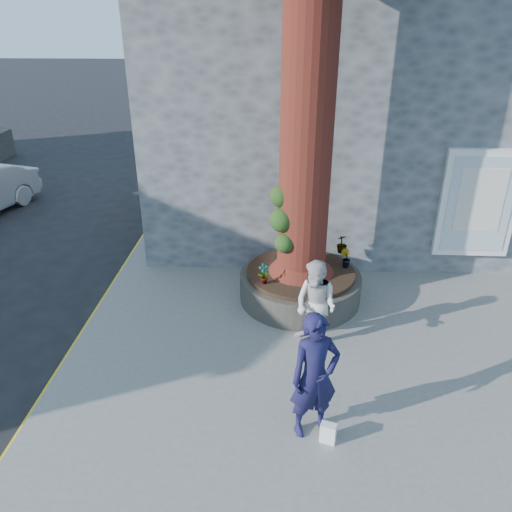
{
  "coord_description": "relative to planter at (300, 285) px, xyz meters",
  "views": [
    {
      "loc": [
        0.37,
        -6.38,
        5.09
      ],
      "look_at": [
        -0.02,
        1.5,
        1.25
      ],
      "focal_mm": 35.0,
      "sensor_mm": 36.0,
      "label": 1
    }
  ],
  "objects": [
    {
      "name": "man",
      "position": [
        0.06,
        -3.4,
        0.59
      ],
      "size": [
        0.75,
        0.61,
        1.77
      ],
      "primitive_type": "imported",
      "rotation": [
        0.0,
        0.0,
        0.33
      ],
      "color": "#17153C",
      "rests_on": "pavement"
    },
    {
      "name": "woman",
      "position": [
        0.19,
        -1.49,
        0.47
      ],
      "size": [
        0.93,
        0.92,
        1.52
      ],
      "primitive_type": "imported",
      "rotation": [
        0.0,
        0.0,
        -0.71
      ],
      "color": "silver",
      "rests_on": "pavement"
    },
    {
      "name": "planter",
      "position": [
        0.0,
        0.0,
        0.0
      ],
      "size": [
        2.3,
        2.3,
        0.6
      ],
      "color": "black",
      "rests_on": "pavement"
    },
    {
      "name": "pavement",
      "position": [
        0.7,
        -1.0,
        -0.35
      ],
      "size": [
        9.0,
        8.0,
        0.12
      ],
      "primitive_type": "cube",
      "color": "slate",
      "rests_on": "ground"
    },
    {
      "name": "stone_shop",
      "position": [
        1.7,
        5.2,
        2.75
      ],
      "size": [
        10.3,
        8.3,
        6.3
      ],
      "color": "#4F5154",
      "rests_on": "ground"
    },
    {
      "name": "shopping_bag",
      "position": [
        0.26,
        -3.59,
        -0.15
      ],
      "size": [
        0.23,
        0.18,
        0.28
      ],
      "primitive_type": "cube",
      "rotation": [
        0.0,
        0.0,
        -0.31
      ],
      "color": "white",
      "rests_on": "pavement"
    },
    {
      "name": "ground",
      "position": [
        -0.8,
        -2.0,
        -0.41
      ],
      "size": [
        120.0,
        120.0,
        0.0
      ],
      "primitive_type": "plane",
      "color": "black",
      "rests_on": "ground"
    },
    {
      "name": "plant_a",
      "position": [
        -0.67,
        -0.53,
        0.5
      ],
      "size": [
        0.25,
        0.22,
        0.39
      ],
      "primitive_type": "imported",
      "rotation": [
        0.0,
        0.0,
        0.54
      ],
      "color": "gray",
      "rests_on": "planter"
    },
    {
      "name": "yellow_line",
      "position": [
        -3.85,
        -1.0,
        -0.41
      ],
      "size": [
        0.1,
        30.0,
        0.01
      ],
      "primitive_type": "cube",
      "color": "yellow",
      "rests_on": "ground"
    },
    {
      "name": "plant_c",
      "position": [
        0.85,
        0.85,
        0.5
      ],
      "size": [
        0.29,
        0.29,
        0.38
      ],
      "primitive_type": "imported",
      "rotation": [
        0.0,
        0.0,
        3.65
      ],
      "color": "gray",
      "rests_on": "planter"
    },
    {
      "name": "plant_d",
      "position": [
        0.41,
        0.53,
        0.45
      ],
      "size": [
        0.33,
        0.33,
        0.28
      ],
      "primitive_type": "imported",
      "rotation": [
        0.0,
        0.0,
        5.41
      ],
      "color": "gray",
      "rests_on": "planter"
    },
    {
      "name": "plant_b",
      "position": [
        0.85,
        0.21,
        0.49
      ],
      "size": [
        0.27,
        0.27,
        0.36
      ],
      "primitive_type": "imported",
      "rotation": [
        0.0,
        0.0,
        2.46
      ],
      "color": "gray",
      "rests_on": "planter"
    }
  ]
}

